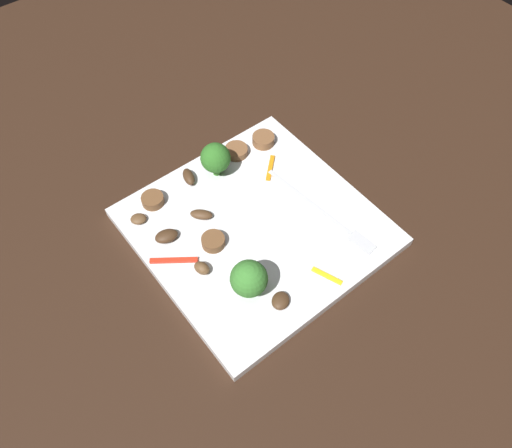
{
  "coord_description": "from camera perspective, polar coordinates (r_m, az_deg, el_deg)",
  "views": [
    {
      "loc": [
        0.29,
        -0.23,
        0.54
      ],
      "look_at": [
        0.0,
        0.0,
        0.01
      ],
      "focal_mm": 35.04,
      "sensor_mm": 36.0,
      "label": 1
    }
  ],
  "objects": [
    {
      "name": "fork",
      "position": [
        0.65,
        8.04,
        0.96
      ],
      "size": [
        0.18,
        0.03,
        0.0
      ],
      "rotation": [
        0.0,
        0.0,
        0.1
      ],
      "color": "silver",
      "rests_on": "plate"
    },
    {
      "name": "mushroom_0",
      "position": [
        0.58,
        2.82,
        -8.74
      ],
      "size": [
        0.03,
        0.03,
        0.01
      ],
      "primitive_type": "ellipsoid",
      "rotation": [
        0.0,
        0.0,
        5.28
      ],
      "color": "#422B19",
      "rests_on": "plate"
    },
    {
      "name": "pepper_strip_2",
      "position": [
        0.61,
        8.1,
        -5.89
      ],
      "size": [
        0.04,
        0.02,
        0.0
      ],
      "primitive_type": "cube",
      "rotation": [
        0.0,
        0.0,
        3.5
      ],
      "color": "yellow",
      "rests_on": "plate"
    },
    {
      "name": "mushroom_3",
      "position": [
        0.6,
        -6.19,
        -5.02
      ],
      "size": [
        0.02,
        0.02,
        0.01
      ],
      "primitive_type": "ellipsoid",
      "rotation": [
        0.0,
        0.0,
        0.28
      ],
      "color": "brown",
      "rests_on": "plate"
    },
    {
      "name": "sausage_slice_3",
      "position": [
        0.62,
        -4.91,
        -1.98
      ],
      "size": [
        0.03,
        0.03,
        0.01
      ],
      "primitive_type": "cylinder",
      "rotation": [
        0.0,
        0.0,
        1.57
      ],
      "color": "brown",
      "rests_on": "plate"
    },
    {
      "name": "plate",
      "position": [
        0.65,
        0.0,
        -0.35
      ],
      "size": [
        0.28,
        0.28,
        0.01
      ],
      "primitive_type": "cube",
      "color": "white",
      "rests_on": "ground_plane"
    },
    {
      "name": "mushroom_2",
      "position": [
        0.63,
        -10.18,
        -1.37
      ],
      "size": [
        0.03,
        0.03,
        0.01
      ],
      "primitive_type": "ellipsoid",
      "rotation": [
        0.0,
        0.0,
        1.27
      ],
      "color": "#422B19",
      "rests_on": "plate"
    },
    {
      "name": "sausage_slice_1",
      "position": [
        0.67,
        -11.7,
        2.72
      ],
      "size": [
        0.03,
        0.03,
        0.01
      ],
      "primitive_type": "cylinder",
      "rotation": [
        0.0,
        0.0,
        3.03
      ],
      "color": "brown",
      "rests_on": "plate"
    },
    {
      "name": "ground_plane",
      "position": [
        0.65,
        0.0,
        -0.69
      ],
      "size": [
        1.4,
        1.4,
        0.0
      ],
      "primitive_type": "plane",
      "color": "black"
    },
    {
      "name": "sausage_slice_2",
      "position": [
        0.73,
        0.85,
        9.61
      ],
      "size": [
        0.04,
        0.04,
        0.01
      ],
      "primitive_type": "cylinder",
      "rotation": [
        0.0,
        0.0,
        1.09
      ],
      "color": "brown",
      "rests_on": "plate"
    },
    {
      "name": "pepper_strip_1",
      "position": [
        0.62,
        -9.37,
        -4.11
      ],
      "size": [
        0.04,
        0.05,
        0.0
      ],
      "primitive_type": "cube",
      "rotation": [
        0.0,
        0.0,
        4.08
      ],
      "color": "red",
      "rests_on": "plate"
    },
    {
      "name": "mushroom_5",
      "position": [
        0.65,
        -6.26,
        1.09
      ],
      "size": [
        0.03,
        0.03,
        0.01
      ],
      "primitive_type": "ellipsoid",
      "rotation": [
        0.0,
        0.0,
        3.9
      ],
      "color": "#4C331E",
      "rests_on": "plate"
    },
    {
      "name": "mushroom_1",
      "position": [
        0.66,
        -13.27,
        0.57
      ],
      "size": [
        0.03,
        0.03,
        0.01
      ],
      "primitive_type": "ellipsoid",
      "rotation": [
        0.0,
        0.0,
        0.97
      ],
      "color": "brown",
      "rests_on": "plate"
    },
    {
      "name": "broccoli_floret_0",
      "position": [
        0.56,
        -0.81,
        -6.28
      ],
      "size": [
        0.04,
        0.04,
        0.06
      ],
      "color": "#408630",
      "rests_on": "plate"
    },
    {
      "name": "sausage_slice_0",
      "position": [
        0.72,
        -2.25,
        8.33
      ],
      "size": [
        0.04,
        0.04,
        0.01
      ],
      "primitive_type": "cylinder",
      "rotation": [
        0.0,
        0.0,
        2.95
      ],
      "color": "brown",
      "rests_on": "plate"
    },
    {
      "name": "pepper_strip_0",
      "position": [
        0.7,
        1.64,
        6.43
      ],
      "size": [
        0.03,
        0.04,
        0.0
      ],
      "primitive_type": "cube",
      "rotation": [
        0.0,
        0.0,
        5.45
      ],
      "color": "orange",
      "rests_on": "plate"
    },
    {
      "name": "mushroom_4",
      "position": [
        0.69,
        -7.69,
        5.36
      ],
      "size": [
        0.03,
        0.02,
        0.01
      ],
      "primitive_type": "ellipsoid",
      "rotation": [
        0.0,
        0.0,
        5.99
      ],
      "color": "#422B19",
      "rests_on": "plate"
    },
    {
      "name": "broccoli_floret_1",
      "position": [
        0.67,
        -4.64,
        7.5
      ],
      "size": [
        0.04,
        0.04,
        0.05
      ],
      "color": "#347525",
      "rests_on": "plate"
    }
  ]
}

